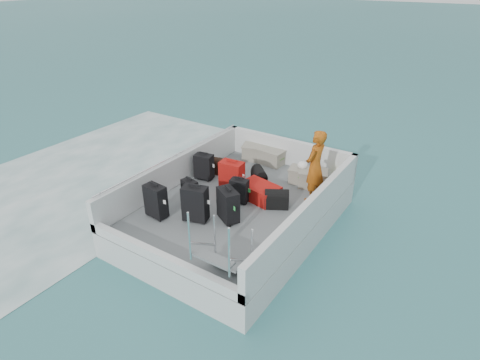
# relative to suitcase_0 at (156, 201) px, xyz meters

# --- Properties ---
(ground) EXTENTS (160.00, 160.00, 0.00)m
(ground) POSITION_rel_suitcase_0_xyz_m (1.11, 1.37, -0.98)
(ground) COLOR #1B5E60
(ground) RESTS_ON ground
(wake_foam) EXTENTS (10.00, 10.00, 0.00)m
(wake_foam) POSITION_rel_suitcase_0_xyz_m (-3.69, 1.37, -0.98)
(wake_foam) COLOR white
(wake_foam) RESTS_ON ground
(ferry_hull) EXTENTS (3.60, 5.00, 0.60)m
(ferry_hull) POSITION_rel_suitcase_0_xyz_m (1.11, 1.37, -0.68)
(ferry_hull) COLOR silver
(ferry_hull) RESTS_ON ground
(deck) EXTENTS (3.30, 4.70, 0.02)m
(deck) POSITION_rel_suitcase_0_xyz_m (1.11, 1.37, -0.37)
(deck) COLOR slate
(deck) RESTS_ON ferry_hull
(deck_fittings) EXTENTS (3.60, 5.00, 0.90)m
(deck_fittings) POSITION_rel_suitcase_0_xyz_m (1.46, 1.05, 0.01)
(deck_fittings) COLOR silver
(deck_fittings) RESTS_ON deck
(suitcase_0) EXTENTS (0.49, 0.31, 0.72)m
(suitcase_0) POSITION_rel_suitcase_0_xyz_m (0.00, 0.00, 0.00)
(suitcase_0) COLOR black
(suitcase_0) RESTS_ON deck
(suitcase_1) EXTENTS (0.41, 0.29, 0.56)m
(suitcase_1) POSITION_rel_suitcase_0_xyz_m (0.23, 0.80, -0.08)
(suitcase_1) COLOR black
(suitcase_1) RESTS_ON deck
(suitcase_2) EXTENTS (0.48, 0.34, 0.64)m
(suitcase_2) POSITION_rel_suitcase_0_xyz_m (-0.24, 1.91, -0.04)
(suitcase_2) COLOR black
(suitcase_2) RESTS_ON deck
(suitcase_3) EXTENTS (0.56, 0.42, 0.76)m
(suitcase_3) POSITION_rel_suitcase_0_xyz_m (0.77, 0.34, 0.02)
(suitcase_3) COLOR black
(suitcase_3) RESTS_ON deck
(suitcase_5) EXTENTS (0.56, 0.37, 0.73)m
(suitcase_5) POSITION_rel_suitcase_0_xyz_m (0.68, 1.77, 0.01)
(suitcase_5) COLOR #A50C0F
(suitcase_5) RESTS_ON deck
(suitcase_6) EXTENTS (0.59, 0.51, 0.70)m
(suitcase_6) POSITION_rel_suitcase_0_xyz_m (1.32, 0.70, -0.01)
(suitcase_6) COLOR black
(suitcase_6) RESTS_ON deck
(suitcase_7) EXTENTS (0.43, 0.29, 0.56)m
(suitcase_7) POSITION_rel_suitcase_0_xyz_m (1.11, 1.43, -0.08)
(suitcase_7) COLOR black
(suitcase_7) RESTS_ON deck
(suitcase_8) EXTENTS (0.97, 0.73, 0.34)m
(suitcase_8) POSITION_rel_suitcase_0_xyz_m (1.40, 1.81, -0.19)
(suitcase_8) COLOR #A50C0F
(suitcase_8) RESTS_ON deck
(duffel_0) EXTENTS (0.54, 0.40, 0.32)m
(duffel_0) POSITION_rel_suitcase_0_xyz_m (-0.03, 2.37, -0.20)
(duffel_0) COLOR black
(duffel_0) RESTS_ON deck
(duffel_1) EXTENTS (0.55, 0.55, 0.32)m
(duffel_1) POSITION_rel_suitcase_0_xyz_m (1.03, 2.42, -0.20)
(duffel_1) COLOR black
(duffel_1) RESTS_ON deck
(duffel_2) EXTENTS (0.60, 0.52, 0.32)m
(duffel_2) POSITION_rel_suitcase_0_xyz_m (1.90, 1.71, -0.20)
(duffel_2) COLOR black
(duffel_2) RESTS_ON deck
(crate_0) EXTENTS (0.74, 0.62, 0.38)m
(crate_0) POSITION_rel_suitcase_0_xyz_m (0.22, 3.57, -0.17)
(crate_0) COLOR gray
(crate_0) RESTS_ON deck
(crate_1) EXTENTS (0.67, 0.49, 0.38)m
(crate_1) POSITION_rel_suitcase_0_xyz_m (0.73, 3.57, -0.17)
(crate_1) COLOR gray
(crate_1) RESTS_ON deck
(crate_2) EXTENTS (0.63, 0.50, 0.34)m
(crate_2) POSITION_rel_suitcase_0_xyz_m (1.86, 3.04, -0.19)
(crate_2) COLOR gray
(crate_2) RESTS_ON deck
(crate_3) EXTENTS (0.74, 0.63, 0.38)m
(crate_3) POSITION_rel_suitcase_0_xyz_m (2.16, 3.00, -0.17)
(crate_3) COLOR gray
(crate_3) RESTS_ON deck
(yellow_bag) EXTENTS (0.28, 0.26, 0.22)m
(yellow_bag) POSITION_rel_suitcase_0_xyz_m (2.56, 3.57, -0.25)
(yellow_bag) COLOR yellow
(yellow_bag) RESTS_ON deck
(white_bag) EXTENTS (0.24, 0.24, 0.18)m
(white_bag) POSITION_rel_suitcase_0_xyz_m (1.86, 3.04, 0.07)
(white_bag) COLOR white
(white_bag) RESTS_ON crate_2
(passenger) EXTENTS (0.44, 0.64, 1.64)m
(passenger) POSITION_rel_suitcase_0_xyz_m (2.41, 2.43, 0.46)
(passenger) COLOR orange
(passenger) RESTS_ON deck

